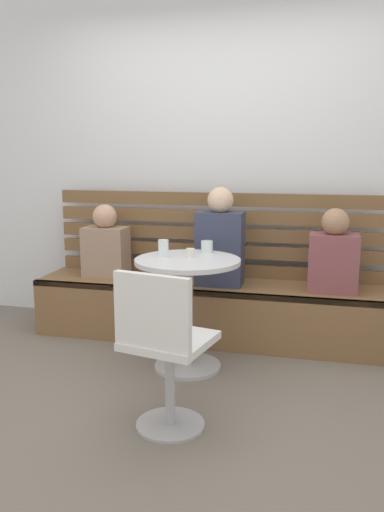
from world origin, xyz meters
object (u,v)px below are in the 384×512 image
object	(u,v)px
cup_glass_short	(207,247)
cafe_table	(188,292)
person_adult	(220,242)
cup_espresso_small	(190,253)
booth_bench	(211,311)
person_child_left	(106,245)
person_child_middle	(334,256)
cup_water_clear	(163,248)
white_chair	(163,346)

from	to	relation	value
cup_glass_short	cafe_table	bearing A→B (deg)	-106.63
person_adult	cup_espresso_small	bearing A→B (deg)	-102.16
booth_bench	cup_espresso_small	xyz separation A→B (m)	(-0.03, -0.52, 0.55)
person_child_left	cup_espresso_small	world-z (taller)	person_child_left
person_child_left	cup_espresso_small	size ratio (longest dim) A/B	10.23
person_adult	person_child_middle	xyz separation A→B (m)	(0.81, 0.00, -0.07)
booth_bench	person_adult	distance (m)	0.55
cup_glass_short	cup_water_clear	bearing A→B (deg)	-140.55
cup_glass_short	person_child_left	bearing A→B (deg)	157.36
cafe_table	person_child_left	xyz separation A→B (m)	(-0.83, 0.62, 0.17)
person_child_middle	cup_water_clear	distance (m)	1.21
cup_espresso_small	person_adult	bearing A→B (deg)	77.84
white_chair	person_adult	xyz separation A→B (m)	(0.02, 1.36, 0.30)
white_chair	cup_espresso_small	size ratio (longest dim) A/B	15.18
person_child_middle	cup_glass_short	xyz separation A→B (m)	(-0.84, -0.31, 0.08)
person_adult	person_child_left	size ratio (longest dim) A/B	1.27
white_chair	cup_glass_short	size ratio (longest dim) A/B	10.63
person_adult	cup_espresso_small	world-z (taller)	person_adult
person_adult	cup_water_clear	size ratio (longest dim) A/B	6.59
cafe_table	cup_espresso_small	bearing A→B (deg)	88.41
person_adult	cup_water_clear	xyz separation A→B (m)	(-0.28, -0.51, 0.03)
booth_bench	cup_espresso_small	size ratio (longest dim) A/B	48.21
booth_bench	cup_water_clear	xyz separation A→B (m)	(-0.21, -0.54, 0.57)
cup_water_clear	white_chair	bearing A→B (deg)	-73.28
cafe_table	cup_glass_short	bearing A→B (deg)	73.37
person_child_middle	cup_espresso_small	distance (m)	1.04
white_chair	cup_glass_short	bearing A→B (deg)	90.54
booth_bench	white_chair	size ratio (longest dim) A/B	3.18
white_chair	booth_bench	bearing A→B (deg)	91.97
white_chair	cup_glass_short	xyz separation A→B (m)	(-0.01, 1.06, 0.32)
booth_bench	person_child_left	xyz separation A→B (m)	(-0.86, 0.04, 0.47)
cafe_table	cup_glass_short	size ratio (longest dim) A/B	9.25
cup_water_clear	person_child_left	bearing A→B (deg)	138.53
booth_bench	cup_glass_short	size ratio (longest dim) A/B	33.75
person_child_left	cup_glass_short	world-z (taller)	person_child_left
cup_espresso_small	cup_glass_short	bearing A→B (deg)	68.02
person_child_middle	cup_water_clear	world-z (taller)	person_child_middle
cafe_table	white_chair	world-z (taller)	white_chair
person_child_left	cup_espresso_small	distance (m)	1.00
cup_water_clear	person_child_middle	bearing A→B (deg)	25.18
white_chair	cup_espresso_small	bearing A→B (deg)	95.28
booth_bench	cup_glass_short	distance (m)	0.66
cup_water_clear	cup_glass_short	bearing A→B (deg)	39.45
cup_espresso_small	booth_bench	bearing A→B (deg)	86.34
booth_bench	cup_espresso_small	bearing A→B (deg)	-93.66
person_child_middle	cup_glass_short	size ratio (longest dim) A/B	7.39
person_adult	person_child_left	bearing A→B (deg)	175.74
cup_glass_short	cup_espresso_small	bearing A→B (deg)	-111.98
person_adult	cup_glass_short	size ratio (longest dim) A/B	9.07
white_chair	person_adult	distance (m)	1.40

